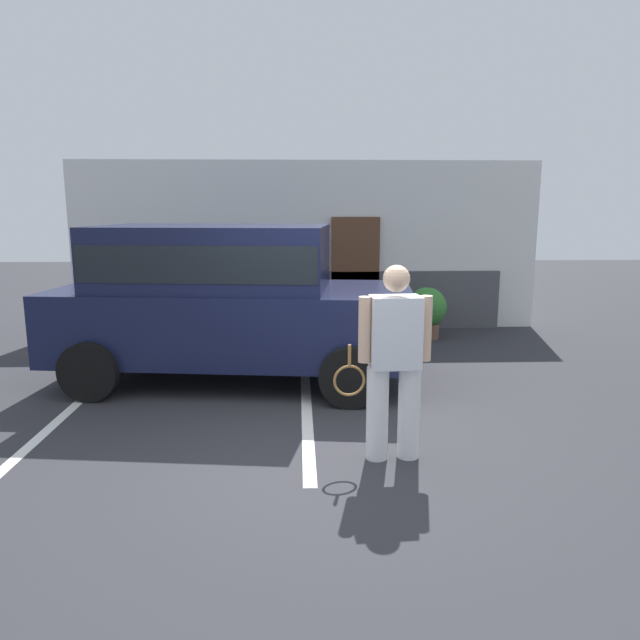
% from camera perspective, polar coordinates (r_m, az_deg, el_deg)
% --- Properties ---
extents(ground_plane, '(40.00, 40.00, 0.00)m').
position_cam_1_polar(ground_plane, '(5.69, -0.36, -12.78)').
color(ground_plane, '#2D2D33').
extents(parking_stripe_0, '(0.12, 4.40, 0.01)m').
position_cam_1_polar(parking_stripe_0, '(7.55, -22.52, -7.55)').
color(parking_stripe_0, silver).
rests_on(parking_stripe_0, ground_plane).
extents(parking_stripe_1, '(0.12, 4.40, 0.01)m').
position_cam_1_polar(parking_stripe_1, '(7.09, -1.33, -7.89)').
color(parking_stripe_1, silver).
rests_on(parking_stripe_1, ground_plane).
extents(house_frontage, '(8.70, 0.40, 3.12)m').
position_cam_1_polar(house_frontage, '(11.19, -1.28, 6.70)').
color(house_frontage, white).
rests_on(house_frontage, ground_plane).
extents(parked_suv, '(4.78, 2.58, 2.05)m').
position_cam_1_polar(parked_suv, '(7.80, -9.10, 2.36)').
color(parked_suv, '#141938').
rests_on(parked_suv, ground_plane).
extents(tennis_player_man, '(0.92, 0.30, 1.79)m').
position_cam_1_polar(tennis_player_man, '(5.34, 7.16, -3.94)').
color(tennis_player_man, white).
rests_on(tennis_player_man, ground_plane).
extents(potted_plant_by_porch, '(0.69, 0.69, 0.90)m').
position_cam_1_polar(potted_plant_by_porch, '(10.49, 10.29, 0.94)').
color(potted_plant_by_porch, brown).
rests_on(potted_plant_by_porch, ground_plane).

